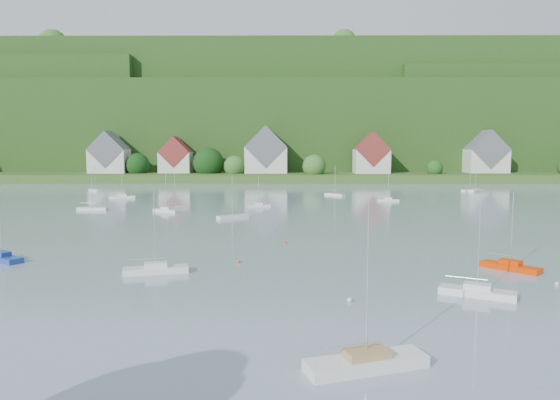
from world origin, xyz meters
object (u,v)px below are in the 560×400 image
at_px(near_sailboat_4, 477,291).
at_px(near_sailboat_1, 2,257).
at_px(near_sailboat_2, 366,361).
at_px(near_sailboat_5, 510,266).
at_px(near_sailboat_3, 156,269).

bearing_deg(near_sailboat_4, near_sailboat_1, -169.88).
relative_size(near_sailboat_2, near_sailboat_5, 1.20).
distance_m(near_sailboat_1, near_sailboat_4, 51.95).
bearing_deg(near_sailboat_1, near_sailboat_5, 29.08).
xyz_separation_m(near_sailboat_2, near_sailboat_5, (19.49, 25.69, -0.05)).
distance_m(near_sailboat_1, near_sailboat_3, 20.20).
distance_m(near_sailboat_1, near_sailboat_5, 57.31).
height_order(near_sailboat_2, near_sailboat_3, near_sailboat_2).
bearing_deg(near_sailboat_4, near_sailboat_3, -169.30).
xyz_separation_m(near_sailboat_1, near_sailboat_3, (19.33, -5.85, 0.02)).
relative_size(near_sailboat_1, near_sailboat_3, 0.94).
bearing_deg(near_sailboat_2, near_sailboat_5, 34.00).
height_order(near_sailboat_1, near_sailboat_3, near_sailboat_3).
distance_m(near_sailboat_2, near_sailboat_5, 32.25).
relative_size(near_sailboat_1, near_sailboat_2, 0.84).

